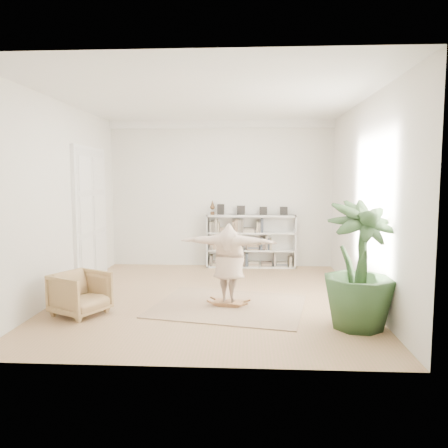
% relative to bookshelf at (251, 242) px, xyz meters
% --- Properties ---
extents(floor, '(6.00, 6.00, 0.00)m').
position_rel_bookshelf_xyz_m(floor, '(-0.74, -2.82, -0.64)').
color(floor, '#A48654').
rests_on(floor, ground).
extents(room_shell, '(6.00, 6.00, 6.00)m').
position_rel_bookshelf_xyz_m(room_shell, '(-0.74, 0.12, 2.87)').
color(room_shell, silver).
rests_on(room_shell, floor).
extents(doors, '(0.09, 1.78, 2.92)m').
position_rel_bookshelf_xyz_m(doors, '(-3.45, -1.52, 0.76)').
color(doors, white).
rests_on(doors, floor).
extents(bookshelf, '(2.20, 0.35, 1.64)m').
position_rel_bookshelf_xyz_m(bookshelf, '(0.00, 0.00, 0.00)').
color(bookshelf, silver).
rests_on(bookshelf, floor).
extents(armchair, '(1.02, 1.01, 0.70)m').
position_rel_bookshelf_xyz_m(armchair, '(-2.76, -3.95, -0.29)').
color(armchair, tan).
rests_on(armchair, floor).
extents(rug, '(2.85, 2.46, 0.02)m').
position_rel_bookshelf_xyz_m(rug, '(-0.39, -3.37, -0.63)').
color(rug, tan).
rests_on(rug, floor).
extents(rocker_board, '(0.55, 0.39, 0.11)m').
position_rel_bookshelf_xyz_m(rocker_board, '(-0.39, -3.37, -0.57)').
color(rocker_board, brown).
rests_on(rocker_board, rug).
extents(person, '(1.72, 0.77, 1.35)m').
position_rel_bookshelf_xyz_m(person, '(-0.39, -3.37, 0.17)').
color(person, '#CDB09A').
rests_on(person, rocker_board).
extents(houseplant, '(1.35, 1.35, 1.88)m').
position_rel_bookshelf_xyz_m(houseplant, '(1.56, -4.32, 0.30)').
color(houseplant, '#2C4C26').
rests_on(houseplant, floor).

